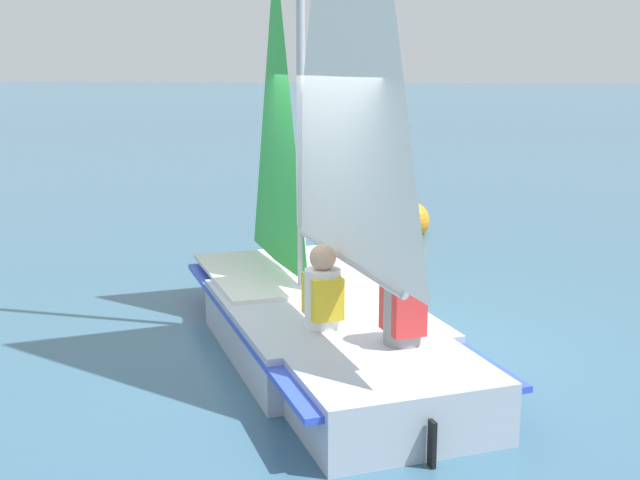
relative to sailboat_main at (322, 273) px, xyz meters
name	(u,v)px	position (x,y,z in m)	size (l,w,h in m)	color
ground_plane	(320,353)	(0.02, -0.05, -0.77)	(260.00, 260.00, 0.00)	#38607A
sailboat_main	(322,273)	(0.00, 0.00, 0.00)	(3.34, 4.59, 5.78)	#B2BCCC
sailor_helm	(323,308)	(-0.07, 0.57, -0.15)	(0.40, 0.42, 1.16)	black
sailor_crew	(403,324)	(-0.73, 0.90, -0.15)	(0.40, 0.42, 1.16)	black
buoy_marker	(411,220)	(-0.78, -5.57, -0.56)	(0.59, 0.59, 1.14)	orange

